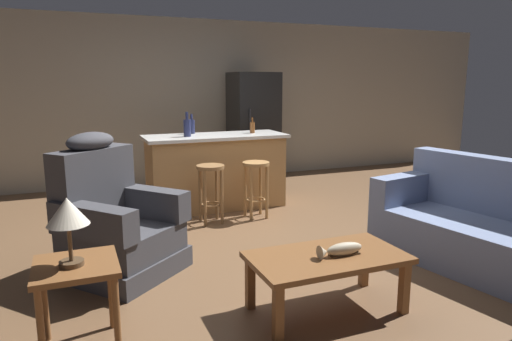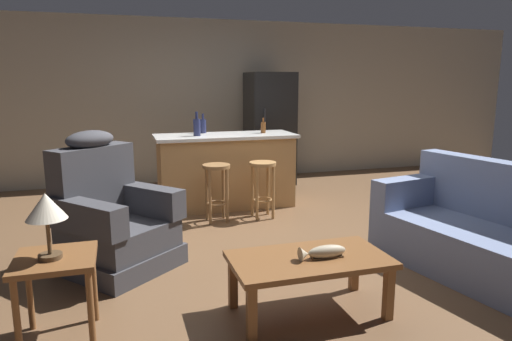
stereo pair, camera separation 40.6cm
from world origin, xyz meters
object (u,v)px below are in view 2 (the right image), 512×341
Objects in this scene: coffee_table at (309,265)px; bar_stool_right at (263,179)px; kitchen_island at (226,170)px; bar_stool_left at (217,182)px; end_table at (56,272)px; couch at (492,237)px; refrigerator at (270,129)px; bottle_short_amber at (263,127)px; bottle_wine_dark at (203,126)px; fish_figurine at (323,252)px; table_lamp at (46,210)px; recliner_near_lamp at (112,220)px; bottle_tall_green at (197,127)px.

coffee_table is 2.35m from bar_stool_right.
bar_stool_right is at bearing -64.22° from kitchen_island.
end_table is at bearing -124.11° from bar_stool_left.
bar_stool_right is (-1.32, 2.17, 0.13)m from couch.
couch is at bearing -81.24° from refrigerator.
refrigerator is 8.67× the size of bottle_short_amber.
refrigerator is 1.58m from bottle_wine_dark.
refrigerator is (-0.62, 4.00, 0.54)m from couch.
table_lamp reaches higher than fish_figurine.
bottle_wine_dark reaches higher than kitchen_island.
fish_figurine is at bearing -85.94° from bottle_wine_dark.
kitchen_island is at bearing 67.78° from bar_stool_left.
table_lamp is (-0.34, -1.18, 0.45)m from recliner_near_lamp.
bottle_short_amber is (2.27, 2.85, 0.16)m from table_lamp.
table_lamp is 2.69m from bar_stool_left.
bar_stool_left is 3.35× the size of bottle_short_amber.
end_table is 1.85× the size of bottle_tall_green.
bottle_short_amber is (-1.10, 2.82, 0.69)m from couch.
couch is 2.98× the size of bar_stool_left.
fish_figurine reaches higher than coffee_table.
bar_stool_right is (0.30, -0.63, -0.01)m from kitchen_island.
bottle_tall_green is (-0.36, 2.94, 0.60)m from fish_figurine.
coffee_table is at bearing -91.79° from kitchen_island.
kitchen_island reaches higher than bar_stool_left.
bottle_wine_dark reaches higher than recliner_near_lamp.
refrigerator reaches higher than bottle_wine_dark.
bar_stool_right is at bearing 80.34° from recliner_near_lamp.
recliner_near_lamp reaches higher than bar_stool_right.
bottle_wine_dark reaches higher than end_table.
end_table reaches higher than fish_figurine.
table_lamp is at bearing -124.35° from refrigerator.
refrigerator is at bearing -92.18° from couch.
bottle_wine_dark is at bearing 134.94° from kitchen_island.
recliner_near_lamp is at bearing -149.17° from bar_stool_right.
bottle_tall_green reaches higher than bottle_wine_dark.
couch is 1.69× the size of recliner_near_lamp.
bottle_short_amber is at bearing 79.99° from fish_figurine.
coffee_table is at bearing 149.32° from fish_figurine.
bottle_tall_green reaches higher than end_table.
couch is 3.35m from end_table.
fish_figurine is at bearing -97.70° from bar_stool_right.
recliner_near_lamp is 1.55m from bar_stool_left.
kitchen_island is at bearing 88.21° from coffee_table.
refrigerator is at bearing 75.20° from coffee_table.
bar_stool_left is 1.00× the size of bar_stool_right.
fish_figurine is 0.61× the size of end_table.
coffee_table is 0.54× the size of couch.
recliner_near_lamp is at bearing 74.58° from end_table.
recliner_near_lamp is (-1.40, 1.33, -0.04)m from fish_figurine.
bar_stool_left is (1.48, 2.18, 0.01)m from end_table.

